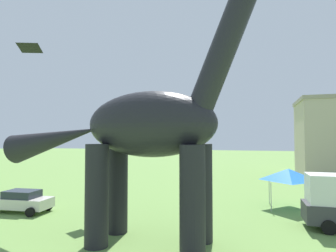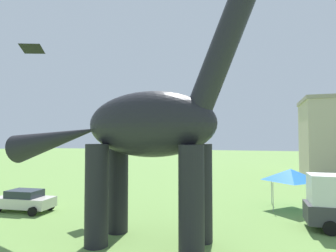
{
  "view_description": "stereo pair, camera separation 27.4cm",
  "coord_description": "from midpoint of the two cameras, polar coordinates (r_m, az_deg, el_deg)",
  "views": [
    {
      "loc": [
        4.26,
        -7.99,
        5.33
      ],
      "look_at": [
        -0.24,
        6.89,
        6.0
      ],
      "focal_mm": 30.47,
      "sensor_mm": 36.0,
      "label": 1
    },
    {
      "loc": [
        4.52,
        -7.91,
        5.33
      ],
      "look_at": [
        -0.24,
        6.89,
        6.0
      ],
      "focal_mm": 30.47,
      "sensor_mm": 36.0,
      "label": 2
    }
  ],
  "objects": [
    {
      "name": "kite_drifting",
      "position": [
        19.58,
        -12.55,
        -5.25
      ],
      "size": [
        1.41,
        1.28,
        1.54
      ],
      "color": "pink"
    },
    {
      "name": "kite_mid_left",
      "position": [
        23.31,
        -25.25,
        13.8
      ],
      "size": [
        1.79,
        1.54,
        0.4
      ],
      "color": "black"
    },
    {
      "name": "festival_canopy_tent",
      "position": [
        23.91,
        23.66,
        -8.95
      ],
      "size": [
        3.15,
        3.15,
        3.0
      ],
      "color": "#B2B2B7",
      "rests_on": "ground_plane"
    },
    {
      "name": "dinosaur_sculpture",
      "position": [
        14.69,
        -3.34,
        0.37
      ],
      "size": [
        16.02,
        3.39,
        16.75
      ],
      "rotation": [
        0.0,
        0.0,
        -0.34
      ],
      "color": "black",
      "rests_on": "ground_plane"
    },
    {
      "name": "kite_apex",
      "position": [
        32.4,
        7.14,
        0.93
      ],
      "size": [
        0.61,
        0.8,
        0.96
      ],
      "color": "orange"
    },
    {
      "name": "parked_sedan_left",
      "position": [
        23.86,
        -26.48,
        -13.14
      ],
      "size": [
        4.34,
        2.15,
        1.55
      ],
      "rotation": [
        0.0,
        0.0,
        0.09
      ],
      "color": "silver",
      "rests_on": "ground_plane"
    }
  ]
}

